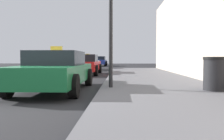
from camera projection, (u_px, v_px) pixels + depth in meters
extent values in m
plane|color=#232326|center=(15.00, 100.00, 5.90)|extent=(80.00, 80.00, 0.00)
cube|color=#5B5B60|center=(178.00, 98.00, 5.76)|extent=(4.00, 32.00, 0.15)
cylinder|color=black|center=(216.00, 75.00, 6.61)|extent=(0.65, 0.65, 0.85)
cylinder|color=black|center=(216.00, 58.00, 6.59)|extent=(0.68, 0.68, 0.08)
cylinder|color=black|center=(111.00, 22.00, 7.23)|extent=(0.12, 0.12, 3.97)
cube|color=#196638|center=(55.00, 74.00, 7.63)|extent=(1.78, 4.50, 0.55)
cube|color=black|center=(57.00, 58.00, 7.83)|extent=(1.57, 2.02, 0.45)
cube|color=yellow|center=(57.00, 49.00, 7.81)|extent=(0.36, 0.14, 0.16)
cylinder|color=black|center=(74.00, 86.00, 6.17)|extent=(0.22, 0.64, 0.64)
cylinder|color=black|center=(6.00, 86.00, 6.23)|extent=(0.22, 0.64, 0.64)
cylinder|color=black|center=(89.00, 77.00, 9.05)|extent=(0.22, 0.64, 0.64)
cylinder|color=black|center=(42.00, 77.00, 9.11)|extent=(0.22, 0.64, 0.64)
cube|color=red|center=(84.00, 66.00, 15.18)|extent=(1.83, 4.16, 0.55)
cube|color=black|center=(84.00, 58.00, 15.36)|extent=(1.61, 1.87, 0.45)
cylinder|color=black|center=(96.00, 71.00, 13.83)|extent=(0.22, 0.64, 0.64)
cylinder|color=black|center=(64.00, 71.00, 13.89)|extent=(0.22, 0.64, 0.64)
cylinder|color=black|center=(100.00, 69.00, 16.48)|extent=(0.22, 0.64, 0.64)
cylinder|color=black|center=(73.00, 69.00, 16.55)|extent=(0.22, 0.64, 0.64)
cube|color=white|center=(87.00, 64.00, 21.34)|extent=(1.82, 4.20, 0.55)
cube|color=black|center=(88.00, 58.00, 21.52)|extent=(1.60, 1.89, 0.45)
cube|color=yellow|center=(88.00, 55.00, 21.51)|extent=(0.36, 0.14, 0.16)
cylinder|color=black|center=(96.00, 67.00, 19.98)|extent=(0.22, 0.64, 0.64)
cylinder|color=black|center=(74.00, 67.00, 20.04)|extent=(0.22, 0.64, 0.64)
cylinder|color=black|center=(99.00, 66.00, 22.66)|extent=(0.22, 0.64, 0.64)
cylinder|color=black|center=(80.00, 66.00, 22.72)|extent=(0.22, 0.64, 0.64)
cube|color=#233899|center=(99.00, 62.00, 31.31)|extent=(1.74, 4.47, 0.55)
cube|color=black|center=(99.00, 58.00, 31.51)|extent=(1.54, 2.01, 0.45)
cylinder|color=black|center=(105.00, 64.00, 29.87)|extent=(0.22, 0.64, 0.64)
cylinder|color=black|center=(91.00, 64.00, 29.93)|extent=(0.22, 0.64, 0.64)
cylinder|color=black|center=(106.00, 63.00, 32.72)|extent=(0.22, 0.64, 0.64)
cylinder|color=black|center=(94.00, 63.00, 32.78)|extent=(0.22, 0.64, 0.64)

